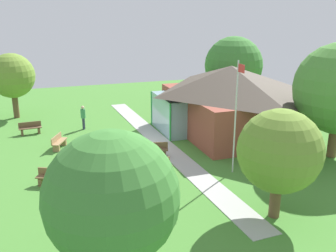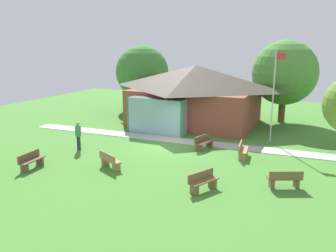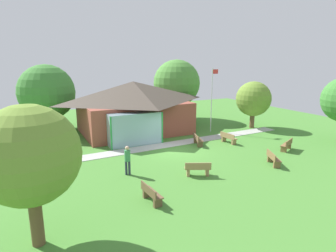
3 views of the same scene
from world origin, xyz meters
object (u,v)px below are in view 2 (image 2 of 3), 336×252
(tree_behind_pavilion_left, at_px, (142,72))
(bench_mid_right, at_px, (242,151))
(bench_front_right, at_px, (203,182))
(bench_rear_near_path, at_px, (204,143))
(visitor_strolling_lawn, at_px, (78,133))
(bench_lawn_far_right, at_px, (285,180))
(bench_front_center, at_px, (110,161))
(flagpole, at_px, (274,93))
(pavilion, at_px, (194,94))
(tree_behind_pavilion_right, at_px, (285,73))
(bench_front_left, at_px, (31,161))

(tree_behind_pavilion_left, bearing_deg, bench_mid_right, -41.71)
(bench_mid_right, height_order, tree_behind_pavilion_left, tree_behind_pavilion_left)
(bench_mid_right, bearing_deg, bench_front_right, -13.55)
(bench_rear_near_path, height_order, visitor_strolling_lawn, visitor_strolling_lawn)
(bench_lawn_far_right, bearing_deg, bench_front_center, 162.01)
(flagpole, relative_size, bench_rear_near_path, 3.75)
(bench_front_right, height_order, tree_behind_pavilion_left, tree_behind_pavilion_left)
(bench_mid_right, xyz_separation_m, bench_lawn_far_right, (2.65, -3.47, 0.00))
(pavilion, relative_size, tree_behind_pavilion_left, 1.65)
(bench_rear_near_path, relative_size, tree_behind_pavilion_right, 0.24)
(flagpole, height_order, bench_front_right, flagpole)
(pavilion, relative_size, flagpole, 1.74)
(tree_behind_pavilion_left, bearing_deg, flagpole, -28.39)
(bench_lawn_far_right, bearing_deg, bench_front_left, 167.57)
(pavilion, distance_m, tree_behind_pavilion_right, 7.44)
(visitor_strolling_lawn, xyz_separation_m, tree_behind_pavilion_left, (-3.10, 13.73, 2.58))
(bench_front_right, relative_size, bench_front_center, 1.00)
(bench_lawn_far_right, xyz_separation_m, tree_behind_pavilion_left, (-15.10, 14.57, 3.19))
(bench_front_right, distance_m, bench_lawn_far_right, 3.65)
(tree_behind_pavilion_left, bearing_deg, pavilion, -31.31)
(flagpole, distance_m, bench_front_right, 9.61)
(pavilion, distance_m, tree_behind_pavilion_left, 8.23)
(bench_rear_near_path, relative_size, visitor_strolling_lawn, 0.90)
(visitor_strolling_lawn, bearing_deg, bench_rear_near_path, 46.68)
(bench_front_center, xyz_separation_m, bench_lawn_far_right, (8.45, 1.11, 0.00))
(bench_front_left, bearing_deg, bench_front_right, 93.03)
(pavilion, xyz_separation_m, tree_behind_pavilion_left, (-6.96, 4.23, 1.18))
(pavilion, xyz_separation_m, bench_lawn_far_right, (8.14, -10.34, -2.02))
(bench_front_left, height_order, tree_behind_pavilion_right, tree_behind_pavilion_right)
(tree_behind_pavilion_left, xyz_separation_m, tree_behind_pavilion_right, (13.30, -0.68, 0.43))
(flagpole, relative_size, tree_behind_pavilion_left, 0.95)
(flagpole, relative_size, bench_front_right, 3.81)
(flagpole, relative_size, bench_front_center, 3.80)
(bench_front_right, bearing_deg, bench_lawn_far_right, 144.76)
(bench_front_right, height_order, tree_behind_pavilion_right, tree_behind_pavilion_right)
(tree_behind_pavilion_right, bearing_deg, bench_front_left, -121.66)
(pavilion, xyz_separation_m, bench_front_right, (4.94, -12.08, -2.02))
(pavilion, xyz_separation_m, tree_behind_pavilion_right, (6.34, 3.55, 1.60))
(pavilion, xyz_separation_m, bench_rear_near_path, (2.99, -6.23, -2.02))
(pavilion, height_order, bench_front_center, pavilion)
(flagpole, xyz_separation_m, bench_front_center, (-6.78, -8.42, -2.82))
(bench_rear_near_path, distance_m, tree_behind_pavilion_left, 14.78)
(bench_rear_near_path, bearing_deg, tree_behind_pavilion_left, -119.80)
(bench_lawn_far_right, relative_size, tree_behind_pavilion_right, 0.23)
(bench_front_right, bearing_deg, tree_behind_pavilion_left, -117.58)
(bench_front_left, distance_m, tree_behind_pavilion_right, 19.94)
(bench_rear_near_path, xyz_separation_m, tree_behind_pavilion_left, (-9.94, 10.46, 3.19))
(bench_front_center, distance_m, tree_behind_pavilion_left, 17.33)
(visitor_strolling_lawn, height_order, tree_behind_pavilion_left, tree_behind_pavilion_left)
(tree_behind_pavilion_right, bearing_deg, bench_front_right, -95.14)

